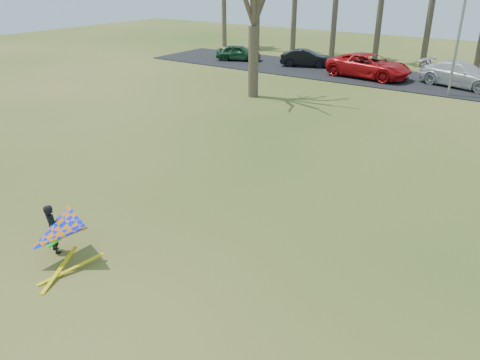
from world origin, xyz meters
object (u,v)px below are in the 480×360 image
Objects in this scene: car_3 at (461,75)px; kite_flyer at (54,233)px; car_0 at (239,53)px; car_1 at (306,58)px; car_2 at (369,66)px; streetlight at (464,21)px.

car_3 is 2.32× the size of kite_flyer.
car_1 is at bearing -104.18° from car_0.
car_0 is 0.69× the size of car_3.
streetlight is at bearing -103.93° from car_2.
streetlight is 1.99× the size of car_1.
car_3 is 28.41m from kite_flyer.
car_0 is 6.14m from car_1.
kite_flyer is (-4.49, -28.05, -0.03)m from car_3.
car_2 is at bearing -113.88° from car_0.
car_1 is at bearing 102.51° from car_3.
kite_flyer reaches higher than car_2.
kite_flyer is at bearing -175.81° from car_0.
car_2 is at bearing -123.12° from car_1.
streetlight is 3.35× the size of kite_flyer.
kite_flyer is (13.46, -27.91, 0.13)m from car_0.
car_2 is 2.53× the size of kite_flyer.
streetlight is 25.81m from kite_flyer.
car_1 is 0.72× the size of car_3.
car_2 is (11.81, -0.48, 0.19)m from car_0.
car_1 is at bearing 83.71° from car_2.
streetlight reaches higher than kite_flyer.
car_2 reaches higher than car_3.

